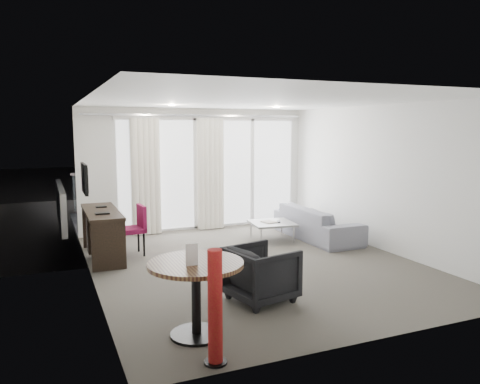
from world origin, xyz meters
name	(u,v)px	position (x,y,z in m)	size (l,w,h in m)	color
floor	(254,264)	(0.00, 0.00, 0.00)	(5.00, 6.00, 0.00)	#4B473F
ceiling	(255,101)	(0.00, 0.00, 2.60)	(5.00, 6.00, 0.00)	white
wall_left	(90,192)	(-2.50, 0.00, 1.30)	(0.00, 6.00, 2.60)	silver
wall_right	(381,178)	(2.50, 0.00, 1.30)	(0.00, 6.00, 2.60)	silver
wall_front	(380,217)	(0.00, -3.00, 1.30)	(5.00, 0.00, 2.60)	silver
window_panel	(210,173)	(0.30, 2.98, 1.20)	(4.00, 0.02, 2.38)	white
window_frame	(211,173)	(0.30, 2.97, 1.20)	(4.10, 0.06, 2.44)	white
curtain_left	(146,177)	(-1.15, 2.82, 1.20)	(0.60, 0.20, 2.38)	white
curtain_right	(211,174)	(0.25, 2.82, 1.20)	(0.60, 0.20, 2.38)	white
curtain_track	(199,115)	(0.00, 2.82, 2.45)	(4.80, 0.04, 0.04)	#B2B2B7
downlight_a	(172,105)	(-0.90, 1.60, 2.59)	(0.12, 0.12, 0.02)	#FFE0B2
downlight_b	(277,107)	(1.20, 1.60, 2.59)	(0.12, 0.12, 0.02)	#FFE0B2
desk	(102,234)	(-2.21, 1.35, 0.40)	(0.54, 1.72, 0.81)	black
tv	(84,179)	(-2.46, 1.45, 1.35)	(0.05, 0.80, 0.50)	black
desk_chair	(131,230)	(-1.74, 1.31, 0.43)	(0.47, 0.44, 0.87)	maroon
round_table	(196,299)	(-1.67, -2.17, 0.40)	(1.00, 1.00, 0.80)	#472D19
menu_card	(192,273)	(-1.74, -2.28, 0.72)	(0.12, 0.02, 0.23)	white
red_lamp	(215,307)	(-1.69, -2.81, 0.55)	(0.22, 0.22, 1.09)	maroon
tub_armchair	(261,274)	(-0.60, -1.52, 0.35)	(0.75, 0.77, 0.70)	black
coffee_table	(272,231)	(0.99, 1.34, 0.18)	(0.80, 0.80, 0.36)	gray
remote	(279,222)	(1.11, 1.28, 0.36)	(0.05, 0.17, 0.02)	black
magazine	(269,222)	(0.93, 1.35, 0.36)	(0.23, 0.29, 0.02)	gray
sofa	(317,223)	(1.90, 1.15, 0.31)	(2.16, 0.84, 0.63)	slate
terrace_slab	(191,218)	(0.30, 4.50, -0.06)	(5.60, 3.00, 0.12)	#4D4D50
rattan_chair_a	(213,196)	(1.02, 4.84, 0.40)	(0.54, 0.54, 0.80)	brown
rattan_chair_b	(258,198)	(1.96, 4.07, 0.40)	(0.54, 0.54, 0.79)	brown
rattan_table	(246,204)	(1.72, 4.25, 0.24)	(0.47, 0.47, 0.47)	brown
balustrade	(175,189)	(0.30, 5.95, 0.50)	(5.50, 0.06, 1.05)	#B2B2B7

